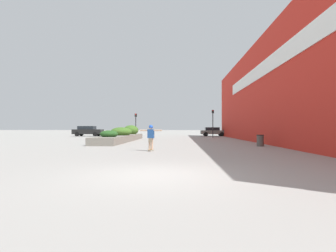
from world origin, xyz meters
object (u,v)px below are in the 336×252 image
skateboard (151,150)px  traffic_light_left (136,121)px  car_center_left (213,131)px  car_center_right (88,131)px  skateboarder (151,134)px  trash_bin (260,141)px  car_leftmost (276,131)px  traffic_light_right (213,119)px

skateboard → traffic_light_left: traffic_light_left is taller
car_center_left → car_center_right: size_ratio=0.87×
skateboard → car_center_left: bearing=88.8°
skateboarder → car_center_left: 27.99m
skateboarder → trash_bin: (7.37, 4.14, -0.53)m
trash_bin → car_leftmost: (9.55, 23.52, 0.34)m
skateboarder → trash_bin: skateboarder is taller
car_center_right → skateboard: bearing=26.6°
skateboard → skateboarder: 0.87m
car_leftmost → car_center_right: bearing=-86.6°
skateboarder → car_center_right: size_ratio=0.30×
traffic_light_left → traffic_light_right: 10.49m
car_center_right → traffic_light_left: bearing=58.5°
car_center_right → traffic_light_left: 10.11m
traffic_light_left → car_center_left: bearing=29.8°
trash_bin → skateboarder: bearing=-150.7°
skateboarder → traffic_light_left: size_ratio=0.43×
car_leftmost → traffic_light_left: bearing=-71.9°
skateboard → traffic_light_right: size_ratio=0.17×
traffic_light_left → traffic_light_right: (10.48, 0.11, 0.28)m
car_center_right → traffic_light_right: size_ratio=1.22×
car_center_right → traffic_light_right: (19.02, -5.12, 1.68)m
car_center_left → traffic_light_left: 13.07m
car_center_right → traffic_light_left: size_ratio=1.40×
skateboarder → traffic_light_left: 21.19m
skateboard → car_leftmost: (16.92, 27.66, 0.68)m
skateboard → car_leftmost: bearing=71.5°
trash_bin → car_leftmost: car_leftmost is taller
car_leftmost → traffic_light_left: size_ratio=1.39×
car_center_right → traffic_light_left: (8.54, -5.23, 1.40)m
trash_bin → traffic_light_right: traffic_light_right is taller
car_center_left → traffic_light_right: (-0.79, -6.34, 1.78)m
trash_bin → traffic_light_left: 20.39m
car_center_left → traffic_light_left: (-11.27, -6.46, 1.49)m
trash_bin → traffic_light_right: size_ratio=0.22×
trash_bin → car_center_right: bearing=133.0°
trash_bin → traffic_light_left: traffic_light_left is taller
car_center_left → car_center_right: (-19.81, -1.22, 0.10)m
trash_bin → traffic_light_left: bearing=125.5°
skateboard → traffic_light_right: bearing=86.7°
trash_bin → car_center_right: (-20.32, 21.77, 0.43)m
skateboarder → trash_bin: bearing=42.3°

